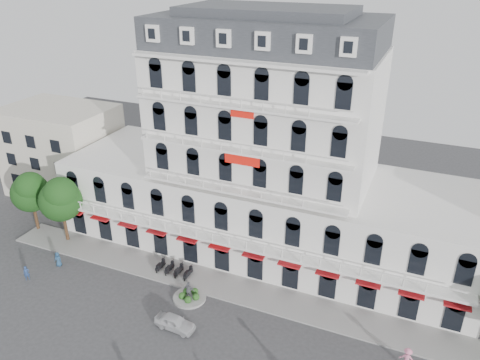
% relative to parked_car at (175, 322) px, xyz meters
% --- Properties ---
extents(ground, '(120.00, 120.00, 0.00)m').
position_rel_parked_car_xyz_m(ground, '(2.26, -2.01, -0.64)').
color(ground, '#38383A').
rests_on(ground, ground).
extents(sidewalk, '(53.00, 4.00, 0.16)m').
position_rel_parked_car_xyz_m(sidewalk, '(2.26, 6.99, -0.56)').
color(sidewalk, gray).
rests_on(sidewalk, ground).
extents(main_building, '(45.00, 15.00, 25.80)m').
position_rel_parked_car_xyz_m(main_building, '(2.26, 15.99, 9.32)').
color(main_building, silver).
rests_on(main_building, ground).
extents(flank_building_west, '(14.00, 10.00, 12.00)m').
position_rel_parked_car_xyz_m(flank_building_west, '(-27.74, 17.99, 5.36)').
color(flank_building_west, beige).
rests_on(flank_building_west, ground).
extents(traffic_island, '(3.20, 3.20, 1.60)m').
position_rel_parked_car_xyz_m(traffic_island, '(-0.74, 3.99, -0.39)').
color(traffic_island, gray).
rests_on(traffic_island, ground).
extents(parked_scooter_row, '(4.40, 1.80, 1.10)m').
position_rel_parked_car_xyz_m(parked_scooter_row, '(-4.09, 6.79, -0.64)').
color(parked_scooter_row, black).
rests_on(parked_scooter_row, ground).
extents(tree_west_outer, '(4.50, 4.48, 7.76)m').
position_rel_parked_car_xyz_m(tree_west_outer, '(-23.69, 7.97, 4.71)').
color(tree_west_outer, '#382314').
rests_on(tree_west_outer, ground).
extents(tree_west_inner, '(4.76, 4.76, 8.25)m').
position_rel_parked_car_xyz_m(tree_west_inner, '(-18.69, 7.47, 5.04)').
color(tree_west_inner, '#382314').
rests_on(tree_west_inner, ground).
extents(parked_car, '(3.85, 1.71, 1.29)m').
position_rel_parked_car_xyz_m(parked_car, '(0.00, 0.00, 0.00)').
color(parked_car, silver).
rests_on(parked_car, ground).
extents(pedestrian_left, '(0.86, 0.60, 1.66)m').
position_rel_parked_car_xyz_m(pedestrian_left, '(-16.20, 3.24, 0.18)').
color(pedestrian_left, navy).
rests_on(pedestrian_left, ground).
extents(pedestrian_mid, '(1.17, 0.62, 1.91)m').
position_rel_parked_car_xyz_m(pedestrian_mid, '(-0.80, 4.02, 0.31)').
color(pedestrian_mid, slate).
rests_on(pedestrian_mid, ground).
extents(pedestrian_right, '(1.22, 0.74, 1.85)m').
position_rel_parked_car_xyz_m(pedestrian_right, '(19.30, 3.56, 0.28)').
color(pedestrian_right, pink).
rests_on(pedestrian_right, ground).
extents(pedestrian_far, '(0.67, 0.68, 1.59)m').
position_rel_parked_car_xyz_m(pedestrian_far, '(-17.44, 0.12, 0.15)').
color(pedestrian_far, navy).
rests_on(pedestrian_far, ground).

